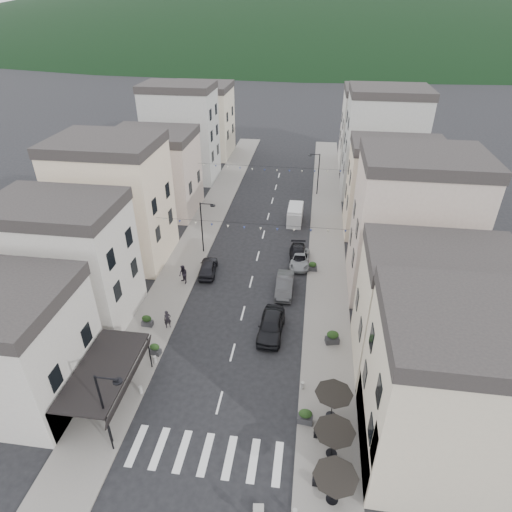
{
  "coord_description": "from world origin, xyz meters",
  "views": [
    {
      "loc": [
        5.35,
        -13.7,
        24.38
      ],
      "look_at": [
        0.6,
        20.28,
        3.5
      ],
      "focal_mm": 30.0,
      "sensor_mm": 36.0,
      "label": 1
    }
  ],
  "objects_px": {
    "parked_car_a": "(271,325)",
    "parked_car_e": "(208,267)",
    "delivery_van": "(295,214)",
    "pedestrian_b": "(183,274)",
    "parked_car_b": "(285,285)",
    "parked_car_d": "(298,256)",
    "parked_car_c": "(300,259)",
    "pedestrian_a": "(168,319)"
  },
  "relations": [
    {
      "from": "parked_car_b",
      "to": "parked_car_e",
      "type": "relative_size",
      "value": 1.09
    },
    {
      "from": "parked_car_a",
      "to": "parked_car_e",
      "type": "relative_size",
      "value": 1.2
    },
    {
      "from": "parked_car_e",
      "to": "parked_car_c",
      "type": "bearing_deg",
      "value": -167.64
    },
    {
      "from": "pedestrian_b",
      "to": "parked_car_c",
      "type": "bearing_deg",
      "value": 66.28
    },
    {
      "from": "parked_car_b",
      "to": "parked_car_e",
      "type": "xyz_separation_m",
      "value": [
        -8.02,
        2.08,
        -0.04
      ]
    },
    {
      "from": "pedestrian_b",
      "to": "delivery_van",
      "type": "bearing_deg",
      "value": 97.81
    },
    {
      "from": "parked_car_b",
      "to": "parked_car_d",
      "type": "distance_m",
      "value": 5.82
    },
    {
      "from": "delivery_van",
      "to": "parked_car_c",
      "type": "bearing_deg",
      "value": -83.0
    },
    {
      "from": "parked_car_e",
      "to": "delivery_van",
      "type": "height_order",
      "value": "delivery_van"
    },
    {
      "from": "parked_car_d",
      "to": "pedestrian_a",
      "type": "bearing_deg",
      "value": -133.58
    },
    {
      "from": "parked_car_c",
      "to": "delivery_van",
      "type": "distance_m",
      "value": 10.09
    },
    {
      "from": "parked_car_e",
      "to": "pedestrian_a",
      "type": "relative_size",
      "value": 2.47
    },
    {
      "from": "parked_car_b",
      "to": "pedestrian_b",
      "type": "xyz_separation_m",
      "value": [
        -9.95,
        -0.11,
        0.35
      ]
    },
    {
      "from": "parked_car_b",
      "to": "pedestrian_a",
      "type": "xyz_separation_m",
      "value": [
        -9.41,
        -6.72,
        0.21
      ]
    },
    {
      "from": "parked_car_a",
      "to": "pedestrian_b",
      "type": "relative_size",
      "value": 2.54
    },
    {
      "from": "parked_car_e",
      "to": "pedestrian_b",
      "type": "bearing_deg",
      "value": 42.71
    },
    {
      "from": "parked_car_c",
      "to": "parked_car_e",
      "type": "xyz_separation_m",
      "value": [
        -9.2,
        -3.04,
        0.09
      ]
    },
    {
      "from": "parked_car_d",
      "to": "parked_car_e",
      "type": "xyz_separation_m",
      "value": [
        -9.02,
        -3.66,
        0.03
      ]
    },
    {
      "from": "pedestrian_b",
      "to": "parked_car_b",
      "type": "bearing_deg",
      "value": 41.76
    },
    {
      "from": "parked_car_d",
      "to": "parked_car_e",
      "type": "bearing_deg",
      "value": -161.6
    },
    {
      "from": "parked_car_d",
      "to": "parked_car_e",
      "type": "relative_size",
      "value": 1.12
    },
    {
      "from": "parked_car_e",
      "to": "pedestrian_b",
      "type": "height_order",
      "value": "pedestrian_b"
    },
    {
      "from": "parked_car_b",
      "to": "parked_car_d",
      "type": "relative_size",
      "value": 0.98
    },
    {
      "from": "pedestrian_a",
      "to": "parked_car_b",
      "type": "bearing_deg",
      "value": 4.47
    },
    {
      "from": "parked_car_b",
      "to": "parked_car_c",
      "type": "xyz_separation_m",
      "value": [
        1.18,
        5.11,
        -0.13
      ]
    },
    {
      "from": "pedestrian_a",
      "to": "pedestrian_b",
      "type": "distance_m",
      "value": 6.63
    },
    {
      "from": "parked_car_e",
      "to": "pedestrian_a",
      "type": "height_order",
      "value": "pedestrian_a"
    },
    {
      "from": "pedestrian_a",
      "to": "parked_car_d",
      "type": "bearing_deg",
      "value": 19.07
    },
    {
      "from": "parked_car_b",
      "to": "pedestrian_b",
      "type": "height_order",
      "value": "pedestrian_b"
    },
    {
      "from": "parked_car_c",
      "to": "delivery_van",
      "type": "bearing_deg",
      "value": 95.34
    },
    {
      "from": "parked_car_d",
      "to": "pedestrian_b",
      "type": "relative_size",
      "value": 2.37
    },
    {
      "from": "parked_car_b",
      "to": "pedestrian_b",
      "type": "bearing_deg",
      "value": -179.72
    },
    {
      "from": "parked_car_c",
      "to": "parked_car_e",
      "type": "distance_m",
      "value": 9.69
    },
    {
      "from": "parked_car_b",
      "to": "parked_car_e",
      "type": "distance_m",
      "value": 8.29
    },
    {
      "from": "parked_car_e",
      "to": "parked_car_b",
      "type": "bearing_deg",
      "value": 159.58
    },
    {
      "from": "parked_car_d",
      "to": "parked_car_e",
      "type": "height_order",
      "value": "parked_car_e"
    },
    {
      "from": "parked_car_a",
      "to": "parked_car_e",
      "type": "height_order",
      "value": "parked_car_a"
    },
    {
      "from": "delivery_van",
      "to": "pedestrian_b",
      "type": "bearing_deg",
      "value": -122.61
    },
    {
      "from": "delivery_van",
      "to": "pedestrian_a",
      "type": "bearing_deg",
      "value": -112.76
    },
    {
      "from": "delivery_van",
      "to": "pedestrian_b",
      "type": "relative_size",
      "value": 2.3
    },
    {
      "from": "parked_car_c",
      "to": "parked_car_b",
      "type": "bearing_deg",
      "value": -103.9
    },
    {
      "from": "parked_car_e",
      "to": "parked_car_a",
      "type": "bearing_deg",
      "value": 126.07
    }
  ]
}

